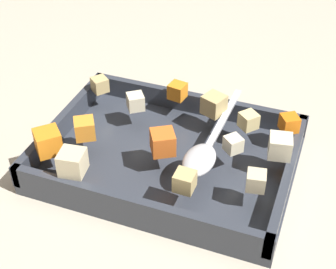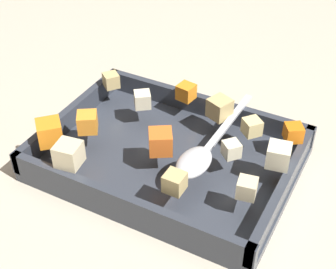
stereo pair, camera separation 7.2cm
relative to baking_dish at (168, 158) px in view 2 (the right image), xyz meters
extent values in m
plane|color=#BCB29E|center=(0.00, 0.02, -0.01)|extent=(4.00, 4.00, 0.00)
cube|color=#333842|center=(0.00, 0.00, -0.01)|extent=(0.36, 0.27, 0.01)
cube|color=#333842|center=(0.00, -0.13, 0.02)|extent=(0.36, 0.01, 0.03)
cube|color=#333842|center=(0.00, 0.13, 0.02)|extent=(0.36, 0.01, 0.03)
cube|color=#333842|center=(-0.17, 0.00, 0.02)|extent=(0.01, 0.27, 0.03)
cube|color=#333842|center=(0.17, 0.00, 0.02)|extent=(0.01, 0.27, 0.03)
cube|color=orange|center=(0.12, 0.03, 0.05)|extent=(0.04, 0.04, 0.03)
cube|color=orange|center=(0.15, 0.08, 0.05)|extent=(0.05, 0.05, 0.03)
cube|color=orange|center=(-0.16, -0.09, 0.05)|extent=(0.03, 0.03, 0.02)
cube|color=orange|center=(0.00, 0.03, 0.05)|extent=(0.04, 0.04, 0.03)
cube|color=orange|center=(0.02, -0.11, 0.05)|extent=(0.03, 0.03, 0.03)
cube|color=#E0CC89|center=(-0.10, -0.07, 0.05)|extent=(0.03, 0.03, 0.02)
cube|color=tan|center=(-0.04, -0.09, 0.05)|extent=(0.04, 0.04, 0.03)
cube|color=beige|center=(-0.09, -0.01, 0.05)|extent=(0.03, 0.03, 0.02)
cube|color=tan|center=(-0.05, 0.09, 0.05)|extent=(0.03, 0.03, 0.03)
cube|color=beige|center=(0.09, 0.11, 0.05)|extent=(0.04, 0.04, 0.03)
cube|color=tan|center=(0.15, -0.08, 0.05)|extent=(0.03, 0.03, 0.02)
cube|color=beige|center=(-0.14, 0.05, 0.05)|extent=(0.03, 0.03, 0.02)
cube|color=beige|center=(0.08, -0.06, 0.05)|extent=(0.03, 0.03, 0.02)
cube|color=beige|center=(-0.16, -0.02, 0.05)|extent=(0.04, 0.04, 0.03)
ellipsoid|color=silver|center=(-0.06, 0.04, 0.05)|extent=(0.04, 0.07, 0.02)
cube|color=silver|center=(-0.06, -0.08, 0.04)|extent=(0.01, 0.16, 0.01)
camera|label=1|loc=(-0.20, 0.53, 0.49)|focal=53.81mm
camera|label=2|loc=(-0.27, 0.50, 0.49)|focal=53.81mm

